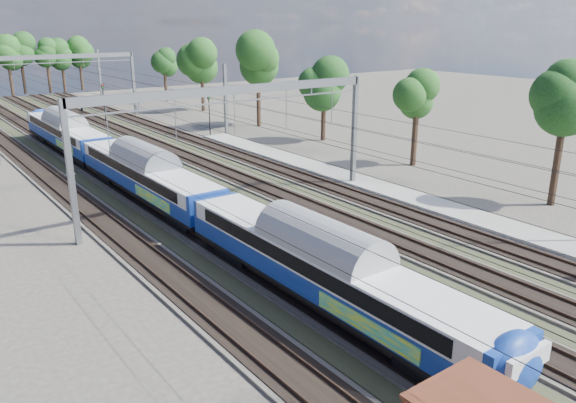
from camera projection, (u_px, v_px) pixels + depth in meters
track_bed at (154, 167)px, 52.87m from camera, size 21.00×130.00×0.34m
platform at (452, 211)px, 40.46m from camera, size 3.00×70.00×0.30m
catenary at (122, 92)px, 57.03m from camera, size 25.65×130.00×9.00m
tree_belt at (60, 55)px, 93.21m from camera, size 39.05×100.63×11.89m
emu_train at (147, 170)px, 42.26m from camera, size 2.99×63.21×4.37m
worker at (82, 107)px, 85.19m from camera, size 0.52×0.67×1.63m
signal_near at (104, 98)px, 76.37m from camera, size 0.33×0.30×5.17m
signal_far at (209, 110)px, 65.99m from camera, size 0.35×0.32×5.18m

